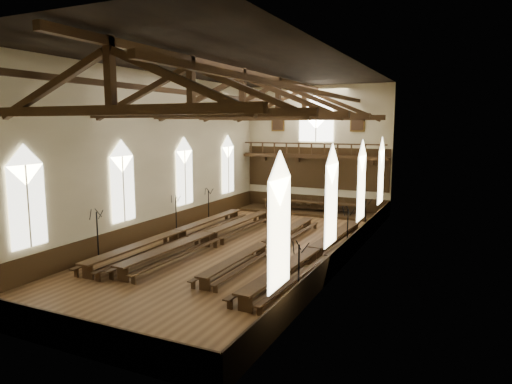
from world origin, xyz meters
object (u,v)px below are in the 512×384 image
refectory_row_c (268,243)px  candelabrum_right_near (299,283)px  candelabrum_left_far (209,211)px  refectory_row_a (178,234)px  refectory_row_d (314,252)px  candelabrum_left_mid (176,221)px  candelabrum_right_far (365,224)px  dais (311,212)px  refectory_row_b (209,235)px  high_table (311,203)px  candelabrum_left_near (98,245)px  candelabrum_right_mid (347,239)px

refectory_row_c → candelabrum_right_near: 7.15m
refectory_row_c → candelabrum_left_far: candelabrum_left_far is taller
refectory_row_a → refectory_row_d: refectory_row_a is taller
candelabrum_left_mid → candelabrum_left_far: 4.00m
candelabrum_left_mid → candelabrum_right_far: size_ratio=1.05×
dais → candelabrum_right_far: (5.35, -5.31, 0.62)m
candelabrum_left_mid → candelabrum_right_far: candelabrum_left_mid is taller
refectory_row_b → candelabrum_left_mid: (-3.50, 1.70, 0.17)m
refectory_row_b → high_table: size_ratio=1.84×
refectory_row_a → refectory_row_d: bearing=-1.7°
candelabrum_left_near → candelabrum_right_mid: candelabrum_left_near is taller
refectory_row_a → candelabrum_left_near: (-1.59, -4.70, 0.25)m
refectory_row_d → candelabrum_right_near: (1.06, -5.17, 0.18)m
high_table → candelabrum_right_mid: (5.35, -9.85, -0.04)m
high_table → candelabrum_right_mid: candelabrum_right_mid is taller
refectory_row_d → candelabrum_left_mid: 10.32m
refectory_row_c → dais: (-1.40, 11.57, -0.39)m
high_table → candelabrum_left_far: 8.30m
refectory_row_c → candelabrum_right_mid: 4.32m
refectory_row_d → candelabrum_right_mid: bearing=67.1°
high_table → candelabrum_left_near: candelabrum_left_near is taller
candelabrum_right_near → candelabrum_left_near: bearing=176.3°
refectory_row_d → candelabrum_right_far: 7.12m
high_table → candelabrum_right_far: candelabrum_right_far is taller
high_table → candelabrum_right_far: (5.35, -5.31, -0.11)m
high_table → refectory_row_c: bearing=-83.1°
dais → candelabrum_left_far: size_ratio=4.73×
candelabrum_right_near → refectory_row_a: bearing=150.3°
refectory_row_a → candelabrum_right_mid: (9.51, 2.25, 0.21)m
refectory_row_b → dais: bearing=79.1°
refectory_row_b → refectory_row_a: bearing=-167.8°
refectory_row_b → candelabrum_left_mid: candelabrum_left_mid is taller
candelabrum_right_near → candelabrum_right_far: bearing=90.0°
refectory_row_b → candelabrum_right_mid: 7.82m
refectory_row_a → candelabrum_left_mid: bearing=127.0°
high_table → candelabrum_right_far: bearing=-44.8°
high_table → candelabrum_left_near: bearing=-108.9°
refectory_row_b → dais: (2.25, 11.69, -0.48)m
refectory_row_d → dais: 13.08m
high_table → candelabrum_left_near: 17.75m
refectory_row_d → dais: refectory_row_d is taller
refectory_row_a → dais: size_ratio=1.29×
refectory_row_a → candelabrum_left_near: bearing=-108.8°
dais → candelabrum_right_near: size_ratio=4.65×
refectory_row_a → candelabrum_right_near: 10.94m
refectory_row_c → high_table: size_ratio=1.69×
candelabrum_right_far → candelabrum_right_near: bearing=-90.0°
refectory_row_b → refectory_row_d: refectory_row_b is taller
refectory_row_a → refectory_row_d: 8.45m
refectory_row_a → candelabrum_right_near: (9.51, -5.42, 0.17)m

